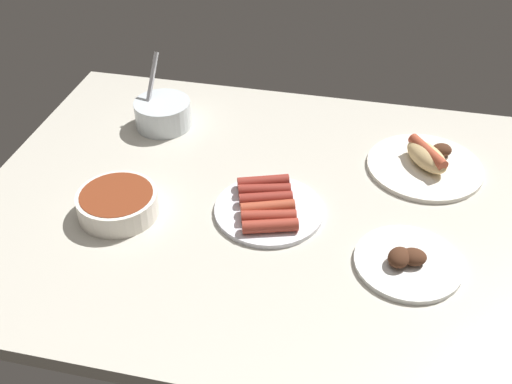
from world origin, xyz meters
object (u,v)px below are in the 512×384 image
object	(u,v)px
bowl_chili	(118,203)
plate_grilled_meat	(407,261)
bowl_coleslaw	(163,112)
plate_hotdog_assembled	(426,162)
plate_sausages	(267,207)

from	to	relation	value
bowl_chili	plate_grilled_meat	bearing A→B (deg)	177.62
bowl_coleslaw	plate_hotdog_assembled	bearing A→B (deg)	175.93
plate_sausages	bowl_chili	size ratio (longest dim) A/B	1.37
bowl_coleslaw	plate_hotdog_assembled	world-z (taller)	bowl_coleslaw
plate_grilled_meat	bowl_chili	bearing A→B (deg)	-2.38
bowl_chili	plate_hotdog_assembled	bearing A→B (deg)	-154.03
plate_grilled_meat	bowl_chili	size ratio (longest dim) A/B	1.23
plate_grilled_meat	bowl_chili	xyz separation A→B (cm)	(55.89, -2.33, 1.74)
plate_sausages	bowl_coleslaw	xyz separation A→B (cm)	(30.58, -26.24, 2.24)
plate_sausages	plate_hotdog_assembled	world-z (taller)	plate_hotdog_assembled
plate_hotdog_assembled	bowl_chili	xyz separation A→B (cm)	(58.88, 28.68, 1.00)
plate_sausages	plate_hotdog_assembled	size ratio (longest dim) A/B	0.87
plate_sausages	bowl_coleslaw	world-z (taller)	bowl_coleslaw
bowl_coleslaw	plate_hotdog_assembled	size ratio (longest dim) A/B	0.66
plate_sausages	plate_hotdog_assembled	distance (cm)	37.62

